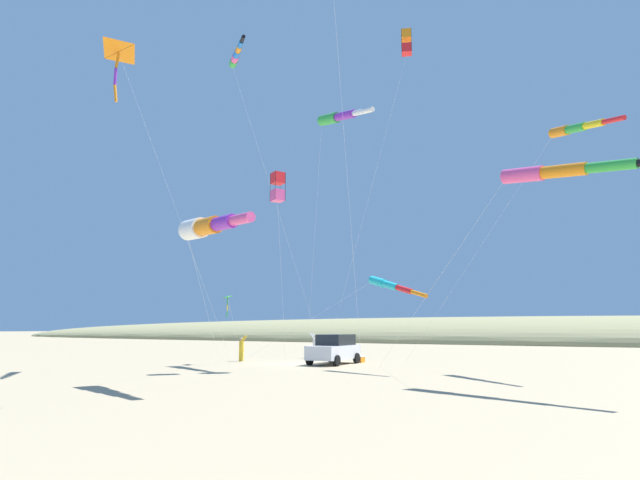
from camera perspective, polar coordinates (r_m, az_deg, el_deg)
ground_plane at (r=33.33m, az=-2.39°, el=-13.78°), size 600.00×600.00×0.00m
dune_ridge_grassy at (r=85.04m, az=18.14°, el=-10.92°), size 28.00×240.00×7.96m
parked_car at (r=32.75m, az=1.63°, el=-12.19°), size 4.36×2.18×1.85m
cooler_box at (r=34.45m, az=4.60°, el=-13.28°), size 0.62×0.42×0.42m
person_adult_flyer at (r=35.99m, az=-8.85°, el=-11.87°), size 0.48×0.58×1.75m
person_child_green_jacket at (r=39.01m, az=-0.56°, el=-11.71°), size 0.43×0.55×1.88m
kite_windsock_yellow_midlevel at (r=22.20m, az=25.50°, el=7.03°), size 8.96×15.16×9.03m
kite_windsock_white_trailing at (r=34.76m, az=2.00°, el=13.69°), size 5.79×8.10×17.04m
kite_box_rainbow_low_near at (r=35.12m, az=9.73°, el=21.09°), size 6.01×9.46×21.10m
kite_box_long_streamer_left at (r=28.32m, az=-4.80°, el=5.97°), size 4.07×2.18×10.81m
kite_windsock_striped_overhead at (r=30.88m, az=26.83°, el=11.17°), size 6.25×13.60×13.53m
kite_windsock_magenta_far_left at (r=33.55m, az=-9.43°, el=19.86°), size 13.25×3.31×19.25m
kite_delta_teal_far_right at (r=30.09m, az=-21.84°, el=19.11°), size 10.88×1.84×16.98m
kite_windsock_long_streamer_right at (r=27.76m, az=7.84°, el=-5.07°), size 2.45×13.62×5.19m
kite_delta_green_low_center at (r=33.37m, az=-10.43°, el=-6.44°), size 4.76×2.53×4.38m
kite_windsock_purple_drifting at (r=21.10m, az=-12.61°, el=1.52°), size 12.44×11.87×6.88m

